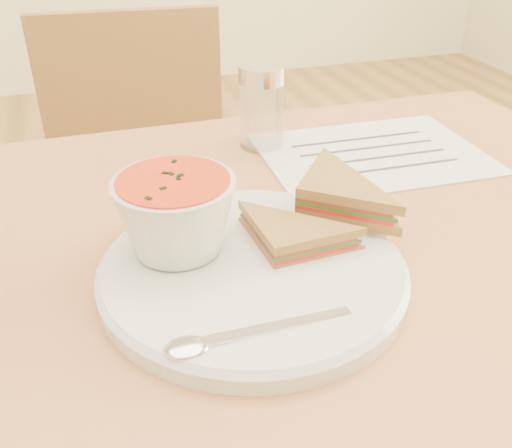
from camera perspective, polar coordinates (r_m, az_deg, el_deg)
name	(u,v)px	position (r m, az deg, el deg)	size (l,w,h in m)	color
dining_table	(279,439)	(0.91, 2.28, -20.67)	(1.00, 0.70, 0.75)	#9D5430
chair_far	(151,238)	(1.24, -10.45, -1.37)	(0.39, 0.39, 0.87)	brown
plate	(253,272)	(0.57, -0.34, -4.79)	(0.30, 0.30, 0.02)	silver
soup_bowl	(176,219)	(0.56, -7.98, 0.54)	(0.12, 0.12, 0.08)	silver
sandwich_half_a	(274,262)	(0.54, 1.84, -3.80)	(0.10, 0.10, 0.03)	olive
sandwich_half_b	(295,203)	(0.61, 3.91, 2.09)	(0.11, 0.11, 0.04)	olive
spoon	(253,333)	(0.48, -0.35, -10.85)	(0.19, 0.04, 0.01)	silver
paper_menu	(373,154)	(0.84, 11.59, 6.89)	(0.31, 0.23, 0.00)	silver
condiment_shaker	(262,107)	(0.84, 0.59, 11.61)	(0.07, 0.07, 0.12)	silver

